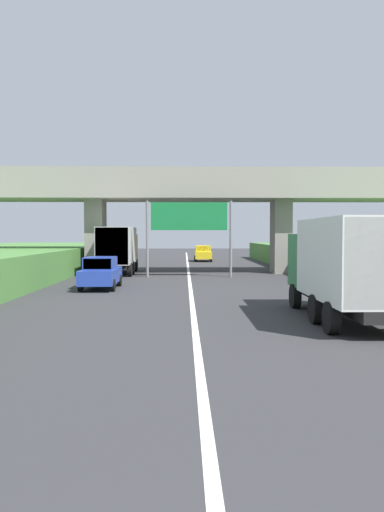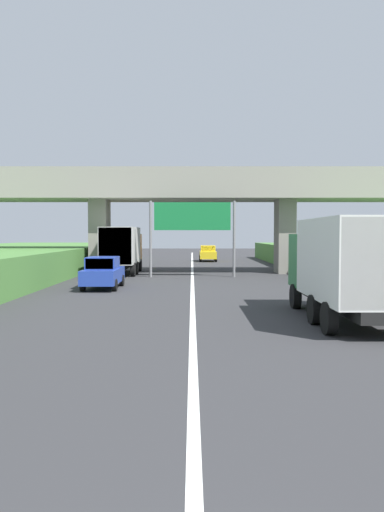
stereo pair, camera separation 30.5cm
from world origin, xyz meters
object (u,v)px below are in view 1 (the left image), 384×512
Objects in this scene: truck_orange at (119,248)px; car_blue at (101,273)px; overhead_highway_sign at (189,221)px; truck_green at (343,264)px; car_yellow at (203,253)px.

truck_orange is 1.78× the size of car_blue.
truck_green is (5.03, -16.88, -1.90)m from overhead_highway_sign.
overhead_highway_sign is at bearing 55.74° from car_blue.
car_blue is (-9.85, 9.80, -1.08)m from truck_green.
car_yellow is at bearing 67.88° from truck_orange.
car_yellow and car_blue have the same top height.
truck_orange reaches higher than car_blue.
car_yellow is at bearing 95.20° from truck_green.
car_blue is (-6.52, -26.75, 0.00)m from car_yellow.
overhead_highway_sign is 17.72m from truck_green.
overhead_highway_sign reaches higher than car_yellow.
overhead_highway_sign reaches higher than truck_green.
truck_green is 22.12m from truck_orange.
truck_orange is at bearing 117.50° from truck_green.
car_yellow is (1.70, 19.68, -2.97)m from overhead_highway_sign.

